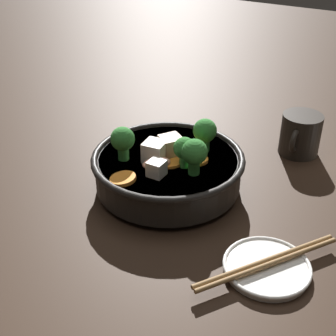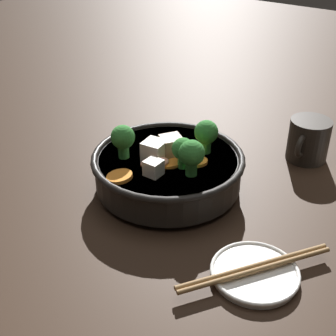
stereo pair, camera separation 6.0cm
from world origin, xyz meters
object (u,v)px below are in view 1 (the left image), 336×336
Objects in this scene: side_saucer at (267,267)px; dark_mug at (300,134)px; stirfry_bowl at (168,166)px; chopsticks_pair at (267,262)px.

dark_mug is at bearing -170.48° from side_saucer.
dark_mug is at bearing 145.70° from stirfry_bowl.
stirfry_bowl reaches higher than side_saucer.
chopsticks_pair is at bearing 63.14° from stirfry_bowl.
dark_mug is 0.50× the size of chopsticks_pair.
stirfry_bowl is 2.13× the size of side_saucer.
stirfry_bowl is at bearing -34.30° from dark_mug.
chopsticks_pair is (0.11, 0.22, -0.03)m from stirfry_bowl.
side_saucer is 0.62× the size of chopsticks_pair.
side_saucer is 0.36m from dark_mug.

